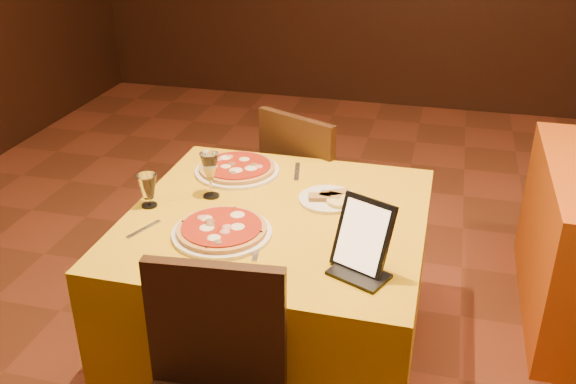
% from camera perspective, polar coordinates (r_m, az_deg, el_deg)
% --- Properties ---
extents(floor, '(6.00, 7.00, 0.01)m').
position_cam_1_polar(floor, '(2.89, 7.26, -14.98)').
color(floor, '#5E2D19').
rests_on(floor, ground).
extents(main_table, '(1.10, 1.10, 0.75)m').
position_cam_1_polar(main_table, '(2.60, -0.97, -9.28)').
color(main_table, gold).
rests_on(main_table, floor).
extents(chair_main_far, '(0.54, 0.54, 0.91)m').
position_cam_1_polar(chair_main_far, '(3.23, 2.78, 0.00)').
color(chair_main_far, black).
rests_on(chair_main_far, floor).
extents(pizza_near, '(0.36, 0.36, 0.03)m').
position_cam_1_polar(pizza_near, '(2.28, -5.91, -3.45)').
color(pizza_near, white).
rests_on(pizza_near, main_table).
extents(pizza_far, '(0.36, 0.36, 0.03)m').
position_cam_1_polar(pizza_far, '(2.74, -4.55, 2.05)').
color(pizza_far, white).
rests_on(pizza_far, main_table).
extents(cutlet_dish, '(0.23, 0.23, 0.03)m').
position_cam_1_polar(cutlet_dish, '(2.50, 3.59, -0.54)').
color(cutlet_dish, white).
rests_on(cutlet_dish, main_table).
extents(wine_glass, '(0.08, 0.08, 0.19)m').
position_cam_1_polar(wine_glass, '(2.51, -6.93, 1.53)').
color(wine_glass, '#E7DA83').
rests_on(wine_glass, main_table).
extents(water_glass, '(0.10, 0.10, 0.13)m').
position_cam_1_polar(water_glass, '(2.49, -12.34, 0.10)').
color(water_glass, white).
rests_on(water_glass, main_table).
extents(tablet, '(0.21, 0.17, 0.23)m').
position_cam_1_polar(tablet, '(2.04, 6.68, -3.87)').
color(tablet, black).
rests_on(tablet, main_table).
extents(knife, '(0.06, 0.22, 0.01)m').
position_cam_1_polar(knife, '(2.22, -2.64, -4.62)').
color(knife, '#B6B8BE').
rests_on(knife, main_table).
extents(fork_near, '(0.07, 0.15, 0.01)m').
position_cam_1_polar(fork_near, '(2.36, -12.69, -3.24)').
color(fork_near, '#B8B7BE').
rests_on(fork_near, main_table).
extents(fork_far, '(0.06, 0.18, 0.01)m').
position_cam_1_polar(fork_far, '(2.74, 0.81, 1.82)').
color(fork_far, silver).
rests_on(fork_far, main_table).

